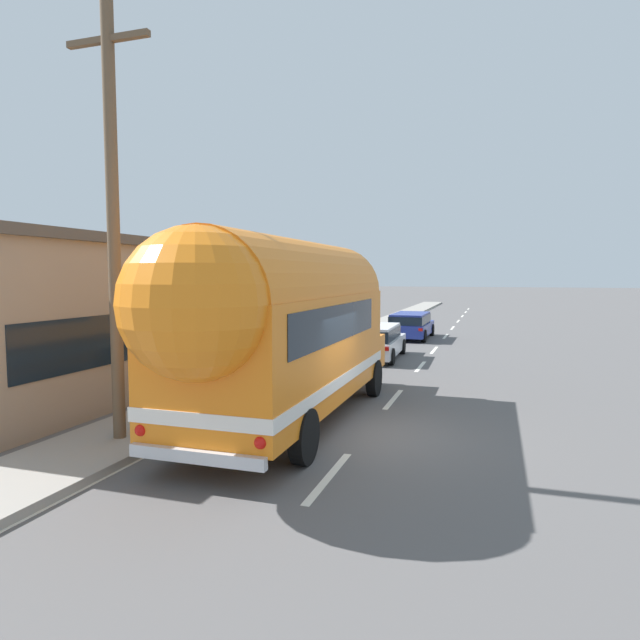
{
  "coord_description": "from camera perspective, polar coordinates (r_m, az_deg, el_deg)",
  "views": [
    {
      "loc": [
        2.55,
        -10.84,
        3.33
      ],
      "look_at": [
        -1.59,
        1.91,
        2.22
      ],
      "focal_mm": 30.4,
      "sensor_mm": 36.0,
      "label": 1
    }
  ],
  "objects": [
    {
      "name": "ground_plane",
      "position": [
        11.63,
        4.65,
        -11.94
      ],
      "size": [
        300.0,
        300.0,
        0.0
      ],
      "primitive_type": "plane",
      "color": "#565454"
    },
    {
      "name": "lane_markings",
      "position": [
        24.8,
        6.13,
        -3.01
      ],
      "size": [
        3.66,
        80.0,
        0.01
      ],
      "color": "silver",
      "rests_on": "ground"
    },
    {
      "name": "sidewalk_slab",
      "position": [
        22.28,
        -0.91,
        -3.68
      ],
      "size": [
        2.13,
        90.0,
        0.15
      ],
      "primitive_type": "cube",
      "color": "gray",
      "rests_on": "ground"
    },
    {
      "name": "roadside_building",
      "position": [
        20.93,
        -30.11,
        0.92
      ],
      "size": [
        13.87,
        14.54,
        4.34
      ],
      "color": "gray",
      "rests_on": "ground"
    },
    {
      "name": "utility_pole",
      "position": [
        11.21,
        -20.95,
        10.01
      ],
      "size": [
        1.8,
        0.24,
        8.5
      ],
      "color": "brown",
      "rests_on": "ground"
    },
    {
      "name": "painted_bus",
      "position": [
        11.59,
        -3.94,
        -0.36
      ],
      "size": [
        2.61,
        10.27,
        4.12
      ],
      "color": "orange",
      "rests_on": "ground"
    },
    {
      "name": "car_lead",
      "position": [
        21.59,
        5.79,
        -2.05
      ],
      "size": [
        2.03,
        4.47,
        1.37
      ],
      "color": "white",
      "rests_on": "ground"
    },
    {
      "name": "car_second",
      "position": [
        28.79,
        9.56,
        -0.39
      ],
      "size": [
        1.98,
        4.64,
        1.37
      ],
      "color": "navy",
      "rests_on": "ground"
    }
  ]
}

